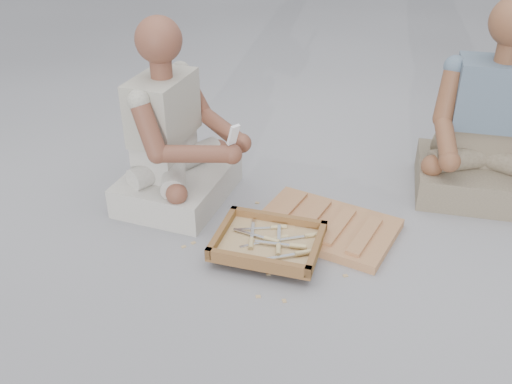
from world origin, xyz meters
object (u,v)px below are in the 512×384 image
Objects in this scene: craftsman at (174,142)px; companion at (490,134)px; tool_tray at (268,242)px; carved_panel at (326,226)px.

companion is (1.21, 0.93, 0.02)m from craftsman.
companion is at bearing 61.31° from tool_tray.
craftsman is at bearing 168.63° from tool_tray.
companion reaches higher than carved_panel.
tool_tray is 0.55× the size of companion.
craftsman is at bearing 15.15° from companion.
carved_panel is at bearing 69.06° from tool_tray.
tool_tray is 0.69m from craftsman.
tool_tray is at bearing -110.94° from carved_panel.
companion is (0.58, 1.05, 0.26)m from tool_tray.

